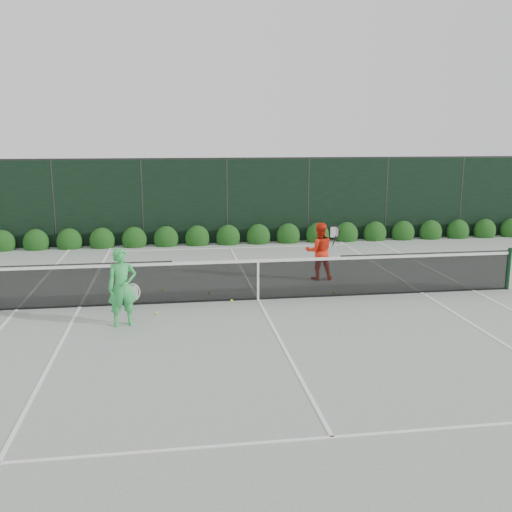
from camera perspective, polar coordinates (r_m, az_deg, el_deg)
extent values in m
plane|color=gray|center=(13.61, 0.21, -4.38)|extent=(80.00, 80.00, 0.00)
cylinder|color=#11331B|center=(15.73, 23.93, -1.17)|extent=(0.10, 0.10, 1.07)
cube|color=black|center=(13.51, -17.71, -2.85)|extent=(4.40, 0.01, 1.02)
cube|color=black|center=(13.48, 0.21, -2.42)|extent=(4.00, 0.01, 0.96)
cube|color=black|center=(14.69, 16.64, -1.62)|extent=(4.40, 0.01, 1.02)
cube|color=white|center=(13.37, 0.21, -0.50)|extent=(12.80, 0.03, 0.07)
cube|color=black|center=(13.60, 0.21, -4.30)|extent=(12.80, 0.02, 0.04)
cube|color=white|center=(13.49, 0.21, -2.52)|extent=(0.05, 0.03, 0.91)
imported|color=green|center=(11.92, -13.23, -3.05)|extent=(0.67, 0.52, 1.62)
torus|color=silver|center=(12.04, -12.21, -3.56)|extent=(0.30, 0.03, 0.30)
cylinder|color=black|center=(12.10, -12.16, -4.66)|extent=(0.10, 0.03, 0.30)
imported|color=red|center=(15.45, 6.34, 0.49)|extent=(0.78, 0.63, 1.55)
torus|color=black|center=(15.25, 7.85, 2.39)|extent=(0.30, 0.08, 0.30)
cylinder|color=black|center=(15.29, 7.82, 1.50)|extent=(0.10, 0.03, 0.30)
cube|color=white|center=(13.91, -22.82, -4.95)|extent=(0.06, 23.77, 0.01)
cube|color=white|center=(15.39, 20.87, -3.23)|extent=(0.06, 23.77, 0.01)
cube|color=white|center=(13.63, -17.22, -4.88)|extent=(0.06, 23.77, 0.01)
cube|color=white|center=(14.77, 16.22, -3.52)|extent=(0.06, 23.77, 0.01)
cube|color=white|center=(25.16, -3.88, 3.21)|extent=(11.03, 0.06, 0.01)
cube|color=white|center=(19.78, -2.59, 0.81)|extent=(8.23, 0.06, 0.01)
cube|color=white|center=(7.80, 7.65, -17.52)|extent=(8.23, 0.06, 0.01)
cube|color=white|center=(13.61, 0.21, -4.36)|extent=(0.06, 12.80, 0.01)
cube|color=black|center=(20.63, -2.94, 5.47)|extent=(32.00, 0.06, 3.00)
cube|color=#262826|center=(20.52, -2.99, 9.72)|extent=(32.00, 0.06, 0.06)
cylinder|color=#262826|center=(20.93, -19.58, 4.89)|extent=(0.08, 0.08, 3.00)
cylinder|color=#262826|center=(20.57, -11.32, 5.24)|extent=(0.08, 0.08, 3.00)
cylinder|color=#262826|center=(20.63, -2.94, 5.47)|extent=(0.08, 0.08, 3.00)
cylinder|color=#262826|center=(21.13, 5.22, 5.59)|extent=(0.08, 0.08, 3.00)
cylinder|color=#262826|center=(22.03, 12.86, 5.61)|extent=(0.08, 0.08, 3.00)
cylinder|color=#262826|center=(23.29, 19.79, 5.53)|extent=(0.08, 0.08, 3.00)
ellipsoid|color=#10360E|center=(21.17, -24.03, 1.15)|extent=(0.86, 0.65, 0.94)
ellipsoid|color=#10360E|center=(20.90, -21.13, 1.25)|extent=(0.86, 0.65, 0.94)
ellipsoid|color=#10360E|center=(20.68, -18.16, 1.36)|extent=(0.86, 0.65, 0.94)
ellipsoid|color=#10360E|center=(20.52, -15.13, 1.47)|extent=(0.86, 0.65, 0.94)
ellipsoid|color=#10360E|center=(20.42, -12.07, 1.57)|extent=(0.86, 0.65, 0.94)
ellipsoid|color=#10360E|center=(20.38, -8.98, 1.66)|extent=(0.86, 0.65, 0.94)
ellipsoid|color=#10360E|center=(20.40, -5.89, 1.76)|extent=(0.86, 0.65, 0.94)
ellipsoid|color=#10360E|center=(20.47, -2.81, 1.85)|extent=(0.86, 0.65, 0.94)
ellipsoid|color=#10360E|center=(20.61, 0.24, 1.93)|extent=(0.86, 0.65, 0.94)
ellipsoid|color=#10360E|center=(20.80, 3.24, 2.00)|extent=(0.86, 0.65, 0.94)
ellipsoid|color=#10360E|center=(21.05, 6.17, 2.07)|extent=(0.86, 0.65, 0.94)
ellipsoid|color=#10360E|center=(21.35, 9.03, 2.13)|extent=(0.86, 0.65, 0.94)
ellipsoid|color=#10360E|center=(21.70, 11.81, 2.18)|extent=(0.86, 0.65, 0.94)
ellipsoid|color=#10360E|center=(22.11, 14.49, 2.23)|extent=(0.86, 0.65, 0.94)
ellipsoid|color=#10360E|center=(22.56, 17.06, 2.27)|extent=(0.86, 0.65, 0.94)
ellipsoid|color=#10360E|center=(23.05, 19.54, 2.31)|extent=(0.86, 0.65, 0.94)
ellipsoid|color=#10360E|center=(23.58, 21.90, 2.34)|extent=(0.86, 0.65, 0.94)
ellipsoid|color=#10360E|center=(24.15, 24.16, 2.36)|extent=(0.86, 0.65, 0.94)
sphere|color=#E3F135|center=(14.20, 7.76, -3.65)|extent=(0.07, 0.07, 0.07)
sphere|color=#E3F135|center=(12.67, -9.90, -5.65)|extent=(0.07, 0.07, 0.07)
sphere|color=#E3F135|center=(14.59, -9.31, -3.27)|extent=(0.07, 0.07, 0.07)
sphere|color=#E3F135|center=(13.41, -2.45, -4.49)|extent=(0.07, 0.07, 0.07)
sphere|color=#E3F135|center=(14.14, -4.71, -3.65)|extent=(0.07, 0.07, 0.07)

